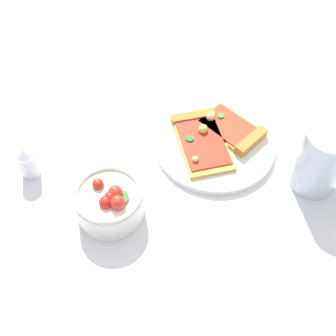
{
  "coord_description": "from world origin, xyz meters",
  "views": [
    {
      "loc": [
        -0.2,
        -0.54,
        0.67
      ],
      "look_at": [
        -0.09,
        -0.08,
        0.03
      ],
      "focal_mm": 46.34,
      "sensor_mm": 36.0,
      "label": 1
    }
  ],
  "objects_px": {
    "plate": "(215,144)",
    "pizza_slice_far": "(233,130)",
    "salad_bowl": "(110,202)",
    "pizza_slice_near": "(201,138)",
    "pepper_shaker": "(28,162)",
    "soda_glass": "(319,162)"
  },
  "relations": [
    {
      "from": "salad_bowl",
      "to": "soda_glass",
      "type": "distance_m",
      "value": 0.38
    },
    {
      "from": "plate",
      "to": "pizza_slice_far",
      "type": "distance_m",
      "value": 0.05
    },
    {
      "from": "pepper_shaker",
      "to": "pizza_slice_far",
      "type": "bearing_deg",
      "value": -0.76
    },
    {
      "from": "plate",
      "to": "pizza_slice_far",
      "type": "xyz_separation_m",
      "value": [
        0.04,
        0.01,
        0.01
      ]
    },
    {
      "from": "plate",
      "to": "soda_glass",
      "type": "distance_m",
      "value": 0.2
    },
    {
      "from": "pizza_slice_far",
      "to": "pizza_slice_near",
      "type": "bearing_deg",
      "value": -177.21
    },
    {
      "from": "soda_glass",
      "to": "pepper_shaker",
      "type": "distance_m",
      "value": 0.53
    },
    {
      "from": "plate",
      "to": "pizza_slice_near",
      "type": "xyz_separation_m",
      "value": [
        -0.03,
        0.01,
        0.01
      ]
    },
    {
      "from": "plate",
      "to": "pizza_slice_far",
      "type": "relative_size",
      "value": 1.59
    },
    {
      "from": "salad_bowl",
      "to": "pepper_shaker",
      "type": "xyz_separation_m",
      "value": [
        -0.13,
        0.12,
        -0.0
      ]
    },
    {
      "from": "plate",
      "to": "pizza_slice_near",
      "type": "bearing_deg",
      "value": 158.53
    },
    {
      "from": "pizza_slice_far",
      "to": "pepper_shaker",
      "type": "bearing_deg",
      "value": 179.24
    },
    {
      "from": "plate",
      "to": "salad_bowl",
      "type": "xyz_separation_m",
      "value": [
        -0.23,
        -0.1,
        0.03
      ]
    },
    {
      "from": "pizza_slice_near",
      "to": "soda_glass",
      "type": "distance_m",
      "value": 0.23
    },
    {
      "from": "plate",
      "to": "salad_bowl",
      "type": "bearing_deg",
      "value": -155.46
    },
    {
      "from": "salad_bowl",
      "to": "pepper_shaker",
      "type": "relative_size",
      "value": 1.74
    },
    {
      "from": "plate",
      "to": "soda_glass",
      "type": "relative_size",
      "value": 1.76
    },
    {
      "from": "salad_bowl",
      "to": "plate",
      "type": "bearing_deg",
      "value": 24.54
    },
    {
      "from": "salad_bowl",
      "to": "soda_glass",
      "type": "xyz_separation_m",
      "value": [
        0.37,
        -0.02,
        0.03
      ]
    },
    {
      "from": "soda_glass",
      "to": "pepper_shaker",
      "type": "xyz_separation_m",
      "value": [
        -0.51,
        0.15,
        -0.03
      ]
    },
    {
      "from": "pepper_shaker",
      "to": "salad_bowl",
      "type": "bearing_deg",
      "value": -42.58
    },
    {
      "from": "pizza_slice_far",
      "to": "soda_glass",
      "type": "height_order",
      "value": "soda_glass"
    }
  ]
}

